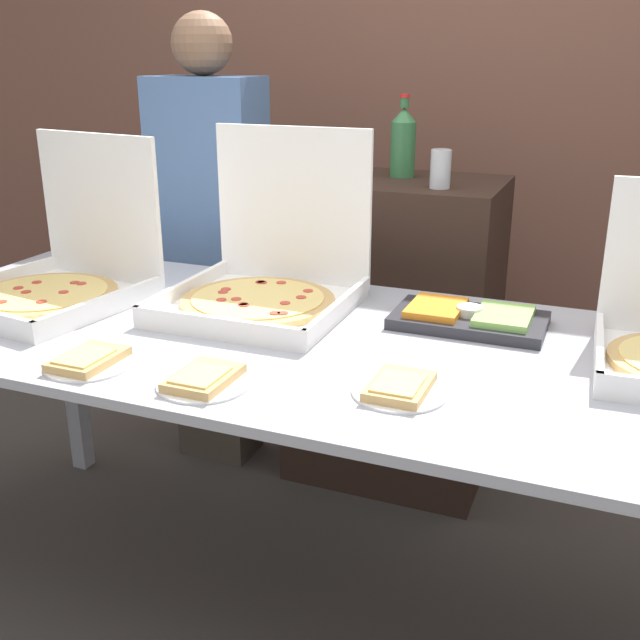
{
  "coord_description": "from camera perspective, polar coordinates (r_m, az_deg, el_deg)",
  "views": [
    {
      "loc": [
        0.66,
        -1.63,
        1.54
      ],
      "look_at": [
        0.0,
        0.0,
        0.92
      ],
      "focal_mm": 42.0,
      "sensor_mm": 36.0,
      "label": 1
    }
  ],
  "objects": [
    {
      "name": "person_guest_plaid",
      "position": [
        2.84,
        -8.24,
        5.98
      ],
      "size": [
        0.4,
        0.22,
        1.68
      ],
      "rotation": [
        0.0,
        0.0,
        3.14
      ],
      "color": "#473D33",
      "rests_on": "ground_plane"
    },
    {
      "name": "pizza_box_far_right",
      "position": [
        2.11,
        -4.04,
        3.33
      ],
      "size": [
        0.49,
        0.51,
        0.48
      ],
      "rotation": [
        0.0,
        0.0,
        0.01
      ],
      "color": "white",
      "rests_on": "buffet_table"
    },
    {
      "name": "pizza_box_far_left",
      "position": [
        2.28,
        -19.27,
        3.42
      ],
      "size": [
        0.53,
        0.54,
        0.46
      ],
      "rotation": [
        0.0,
        0.0,
        -0.14
      ],
      "color": "white",
      "rests_on": "buffet_table"
    },
    {
      "name": "paper_plate_front_center",
      "position": [
        1.64,
        -8.85,
        -4.5
      ],
      "size": [
        0.21,
        0.21,
        0.03
      ],
      "color": "white",
      "rests_on": "buffet_table"
    },
    {
      "name": "paper_plate_front_right",
      "position": [
        1.8,
        -17.25,
        -2.98
      ],
      "size": [
        0.2,
        0.2,
        0.03
      ],
      "color": "white",
      "rests_on": "buffet_table"
    },
    {
      "name": "veggie_tray",
      "position": [
        2.0,
        11.29,
        0.15
      ],
      "size": [
        0.39,
        0.23,
        0.05
      ],
      "color": "#28282D",
      "rests_on": "buffet_table"
    },
    {
      "name": "soda_can_silver",
      "position": [
        2.48,
        9.17,
        11.3
      ],
      "size": [
        0.07,
        0.07,
        0.12
      ],
      "color": "silver",
      "rests_on": "sideboard_podium"
    },
    {
      "name": "paper_plate_front_left",
      "position": [
        1.59,
        6.09,
        -5.17
      ],
      "size": [
        0.2,
        0.2,
        0.03
      ],
      "color": "white",
      "rests_on": "buffet_table"
    },
    {
      "name": "sideboard_podium",
      "position": [
        2.79,
        5.63,
        -0.96
      ],
      "size": [
        0.72,
        0.5,
        1.13
      ],
      "color": "black",
      "rests_on": "ground_plane"
    },
    {
      "name": "ground_plane",
      "position": [
        2.34,
        0.0,
        -21.7
      ],
      "size": [
        16.0,
        16.0,
        0.0
      ],
      "primitive_type": "plane",
      "color": "#423D38"
    },
    {
      "name": "brick_wall_behind",
      "position": [
        3.39,
        11.36,
        16.86
      ],
      "size": [
        10.0,
        0.06,
        2.8
      ],
      "color": "brown",
      "rests_on": "ground_plane"
    },
    {
      "name": "buffet_table",
      "position": [
        1.91,
        0.0,
        -3.81
      ],
      "size": [
        2.48,
        0.98,
        0.87
      ],
      "color": "#A8AAB2",
      "rests_on": "ground_plane"
    },
    {
      "name": "soda_bottle",
      "position": [
        2.69,
        6.35,
        13.36
      ],
      "size": [
        0.09,
        0.09,
        0.28
      ],
      "color": "#2D6638",
      "rests_on": "sideboard_podium"
    }
  ]
}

